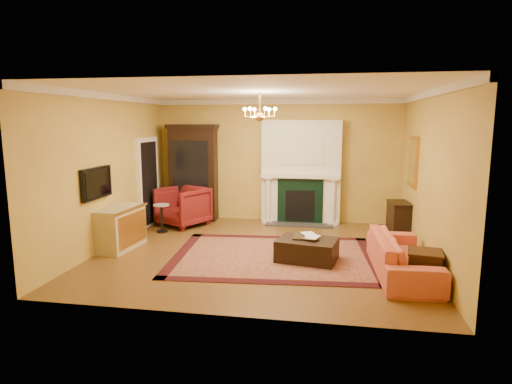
% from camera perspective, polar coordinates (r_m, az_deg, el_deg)
% --- Properties ---
extents(floor, '(6.00, 5.50, 0.02)m').
position_cam_1_polar(floor, '(8.25, 0.48, -8.09)').
color(floor, brown).
rests_on(floor, ground).
extents(ceiling, '(6.00, 5.50, 0.02)m').
position_cam_1_polar(ceiling, '(7.89, 0.51, 13.32)').
color(ceiling, white).
rests_on(ceiling, wall_back).
extents(wall_back, '(6.00, 0.02, 3.00)m').
position_cam_1_polar(wall_back, '(10.65, 2.88, 4.16)').
color(wall_back, gold).
rests_on(wall_back, floor).
extents(wall_front, '(6.00, 0.02, 3.00)m').
position_cam_1_polar(wall_front, '(5.26, -4.33, -1.26)').
color(wall_front, gold).
rests_on(wall_front, floor).
extents(wall_left, '(0.02, 5.50, 3.00)m').
position_cam_1_polar(wall_left, '(8.92, -18.98, 2.64)').
color(wall_left, gold).
rests_on(wall_left, floor).
extents(wall_right, '(0.02, 5.50, 3.00)m').
position_cam_1_polar(wall_right, '(8.03, 22.23, 1.76)').
color(wall_right, gold).
rests_on(wall_right, floor).
extents(fireplace, '(1.90, 0.70, 2.50)m').
position_cam_1_polar(fireplace, '(10.44, 6.01, 2.33)').
color(fireplace, silver).
rests_on(fireplace, wall_back).
extents(crown_molding, '(6.00, 5.50, 0.12)m').
position_cam_1_polar(crown_molding, '(8.83, 1.53, 12.45)').
color(crown_molding, silver).
rests_on(crown_molding, ceiling).
extents(doorway, '(0.08, 1.05, 2.10)m').
position_cam_1_polar(doorway, '(10.46, -14.15, 1.29)').
color(doorway, white).
rests_on(doorway, wall_left).
extents(tv_panel, '(0.09, 0.95, 0.58)m').
position_cam_1_polar(tv_panel, '(8.39, -20.50, 1.13)').
color(tv_panel, black).
rests_on(tv_panel, wall_left).
extents(gilt_mirror, '(0.06, 0.76, 1.05)m').
position_cam_1_polar(gilt_mirror, '(9.37, 20.22, 3.80)').
color(gilt_mirror, gold).
rests_on(gilt_mirror, wall_right).
extents(chandelier, '(0.63, 0.55, 0.53)m').
position_cam_1_polar(chandelier, '(7.87, 0.51, 10.40)').
color(chandelier, gold).
rests_on(chandelier, ceiling).
extents(oriental_rug, '(3.92, 3.06, 0.01)m').
position_cam_1_polar(oriental_rug, '(8.00, 2.47, -8.55)').
color(oriental_rug, '#49100F').
rests_on(oriental_rug, floor).
extents(china_cabinet, '(1.18, 0.59, 2.30)m').
position_cam_1_polar(china_cabinet, '(10.87, -8.29, 2.32)').
color(china_cabinet, black).
rests_on(china_cabinet, floor).
extents(wingback_armchair, '(1.32, 1.30, 1.03)m').
position_cam_1_polar(wingback_armchair, '(10.33, -9.74, -1.66)').
color(wingback_armchair, maroon).
rests_on(wingback_armchair, floor).
extents(pedestal_table, '(0.36, 0.36, 0.64)m').
position_cam_1_polar(pedestal_table, '(9.83, -12.47, -3.15)').
color(pedestal_table, black).
rests_on(pedestal_table, floor).
extents(commode, '(0.61, 1.14, 0.82)m').
position_cam_1_polar(commode, '(8.79, -17.66, -4.60)').
color(commode, '#B9B087').
rests_on(commode, floor).
extents(coral_sofa, '(0.73, 2.21, 0.85)m').
position_cam_1_polar(coral_sofa, '(7.37, 18.99, -7.23)').
color(coral_sofa, '#CD6941').
rests_on(coral_sofa, floor).
extents(end_table, '(0.52, 0.52, 0.53)m').
position_cam_1_polar(end_table, '(7.01, 21.51, -9.62)').
color(end_table, '#33170D').
rests_on(end_table, floor).
extents(console_table, '(0.45, 0.70, 0.74)m').
position_cam_1_polar(console_table, '(9.74, 18.48, -3.56)').
color(console_table, black).
rests_on(console_table, floor).
extents(leather_ottoman, '(1.15, 0.93, 0.38)m').
position_cam_1_polar(leather_ottoman, '(7.76, 6.83, -7.63)').
color(leather_ottoman, black).
rests_on(leather_ottoman, oriental_rug).
extents(ottoman_tray, '(0.48, 0.38, 0.03)m').
position_cam_1_polar(ottoman_tray, '(7.77, 6.68, -6.00)').
color(ottoman_tray, black).
rests_on(ottoman_tray, leather_ottoman).
extents(book_a, '(0.21, 0.12, 0.29)m').
position_cam_1_polar(book_a, '(7.79, 6.30, -4.72)').
color(book_a, gray).
rests_on(book_a, ottoman_tray).
extents(book_b, '(0.22, 0.09, 0.30)m').
position_cam_1_polar(book_b, '(7.68, 6.78, -4.90)').
color(book_b, gray).
rests_on(book_b, ottoman_tray).
extents(topiary_left, '(0.16, 0.16, 0.43)m').
position_cam_1_polar(topiary_left, '(10.42, 3.05, 3.87)').
color(topiary_left, tan).
rests_on(topiary_left, fireplace).
extents(topiary_right, '(0.17, 0.17, 0.45)m').
position_cam_1_polar(topiary_right, '(10.35, 9.04, 3.78)').
color(topiary_right, tan).
rests_on(topiary_right, fireplace).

